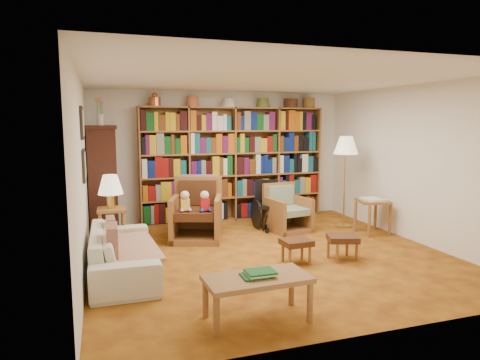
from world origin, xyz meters
name	(u,v)px	position (x,y,z in m)	size (l,w,h in m)	color
floor	(268,254)	(0.00, 0.00, 0.00)	(5.00, 5.00, 0.00)	#AD691A
ceiling	(270,79)	(0.00, 0.00, 2.50)	(5.00, 5.00, 0.00)	white
wall_back	(222,156)	(0.00, 2.50, 1.25)	(5.00, 5.00, 0.00)	white
wall_front	(377,198)	(0.00, -2.50, 1.25)	(5.00, 5.00, 0.00)	white
wall_left	(82,176)	(-2.50, 0.00, 1.25)	(5.00, 5.00, 0.00)	white
wall_right	(414,164)	(2.50, 0.00, 1.25)	(5.00, 5.00, 0.00)	white
bookshelf	(234,161)	(0.20, 2.33, 1.17)	(3.60, 0.30, 2.42)	olive
curio_cabinet	(103,179)	(-2.25, 2.00, 0.95)	(0.50, 0.95, 2.40)	#36150E
framed_pictures	(83,144)	(-2.48, 0.30, 1.62)	(0.03, 0.52, 0.97)	black
sofa	(123,251)	(-2.05, -0.17, 0.29)	(0.77, 1.97, 0.57)	beige
sofa_throw	(127,250)	(-2.00, -0.17, 0.30)	(0.72, 1.35, 0.04)	beige
cushion_left	(111,233)	(-2.18, 0.18, 0.45)	(0.11, 0.35, 0.35)	maroon
cushion_right	(113,247)	(-2.18, -0.52, 0.45)	(0.13, 0.40, 0.40)	maroon
side_table_lamp	(112,219)	(-2.15, 0.96, 0.46)	(0.42, 0.42, 0.63)	olive
table_lamp	(110,186)	(-2.15, 0.96, 0.97)	(0.37, 0.37, 0.50)	gold
armchair_leather	(195,213)	(-0.83, 1.21, 0.41)	(1.06, 1.06, 1.02)	olive
armchair_sage	(286,212)	(0.84, 1.25, 0.31)	(0.78, 0.79, 0.82)	olive
wheelchair	(269,206)	(0.59, 1.47, 0.40)	(0.55, 0.69, 0.87)	black
floor_lamp	(346,149)	(1.94, 1.12, 1.43)	(0.44, 0.44, 1.66)	gold
side_table_papers	(373,206)	(2.15, 0.55, 0.48)	(0.60, 0.60, 0.61)	olive
footstool_a	(296,244)	(0.21, -0.49, 0.27)	(0.41, 0.35, 0.33)	#462012
footstool_b	(343,240)	(0.89, -0.55, 0.28)	(0.49, 0.45, 0.35)	#462012
coffee_table	(257,282)	(-0.88, -1.90, 0.38)	(1.04, 0.55, 0.49)	olive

